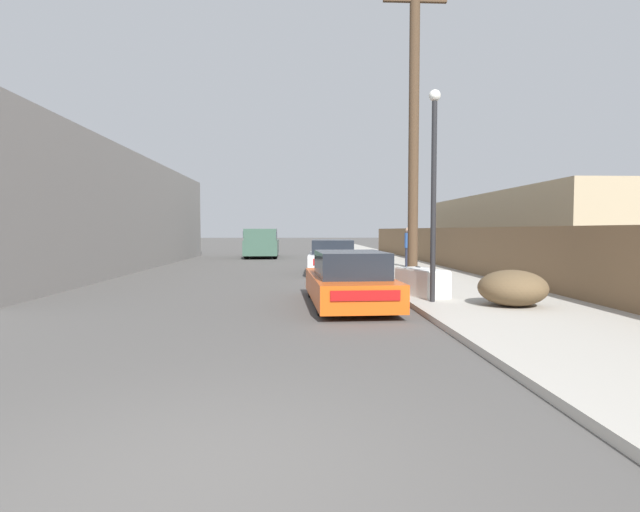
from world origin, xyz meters
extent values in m
plane|color=#4F4C49|center=(0.00, 0.00, 0.00)|extent=(220.00, 220.00, 0.00)
cube|color=#ADA89E|center=(5.30, 23.50, 0.06)|extent=(4.20, 63.00, 0.12)
cube|color=silver|center=(3.76, 8.92, 0.44)|extent=(1.10, 1.73, 0.63)
cube|color=white|center=(3.76, 8.92, 0.77)|extent=(1.06, 1.66, 0.03)
cube|color=#333335|center=(3.79, 9.45, 0.80)|extent=(0.09, 0.20, 0.02)
cube|color=gray|center=(3.69, 9.17, 0.79)|extent=(0.66, 0.26, 0.01)
cube|color=gray|center=(3.83, 8.69, 0.79)|extent=(0.66, 0.26, 0.01)
cube|color=#E05114|center=(1.83, 8.17, 0.42)|extent=(1.90, 4.61, 0.57)
cube|color=black|center=(1.85, 7.76, 0.99)|extent=(1.56, 2.24, 0.57)
cube|color=#B21414|center=(1.93, 5.89, 0.52)|extent=(1.33, 0.09, 0.20)
cylinder|color=black|center=(1.04, 9.55, 0.31)|extent=(0.23, 0.62, 0.61)
cylinder|color=black|center=(2.51, 9.61, 0.31)|extent=(0.23, 0.62, 0.61)
cylinder|color=black|center=(1.16, 6.73, 0.31)|extent=(0.23, 0.62, 0.61)
cylinder|color=black|center=(2.63, 6.80, 0.31)|extent=(0.23, 0.62, 0.61)
cube|color=silver|center=(2.06, 16.65, 0.48)|extent=(2.08, 4.36, 0.68)
cube|color=black|center=(2.05, 16.48, 1.09)|extent=(1.72, 2.47, 0.54)
cube|color=#B21414|center=(1.94, 14.50, 0.60)|extent=(1.45, 0.11, 0.24)
cylinder|color=black|center=(1.33, 18.01, 0.30)|extent=(0.23, 0.62, 0.61)
cylinder|color=black|center=(2.94, 17.92, 0.30)|extent=(0.23, 0.62, 0.61)
cylinder|color=black|center=(1.18, 15.37, 0.30)|extent=(0.23, 0.62, 0.61)
cylinder|color=black|center=(2.79, 15.28, 0.30)|extent=(0.23, 0.62, 0.61)
cube|color=#385647|center=(-1.61, 28.87, 0.66)|extent=(2.16, 5.61, 0.90)
cube|color=#385647|center=(-1.58, 27.34, 1.47)|extent=(1.98, 2.55, 0.72)
cube|color=black|center=(-1.58, 27.34, 1.48)|extent=(2.02, 2.50, 0.40)
cylinder|color=black|center=(-0.72, 27.16, 0.41)|extent=(0.28, 0.83, 0.82)
cylinder|color=black|center=(-2.44, 27.13, 0.41)|extent=(0.28, 0.83, 0.82)
cylinder|color=black|center=(-0.78, 30.62, 0.41)|extent=(0.28, 0.83, 0.82)
cylinder|color=black|center=(-2.51, 30.58, 0.41)|extent=(0.28, 0.83, 0.82)
cylinder|color=#4C3826|center=(3.97, 10.84, 4.61)|extent=(0.29, 0.29, 8.98)
cube|color=#4C3826|center=(3.97, 10.84, 8.20)|extent=(1.80, 0.12, 0.12)
cylinder|color=#232326|center=(3.73, 7.80, 2.37)|extent=(0.12, 0.12, 4.50)
sphere|color=white|center=(3.73, 7.80, 4.75)|extent=(0.26, 0.26, 0.26)
ellipsoid|color=brown|center=(5.27, 7.08, 0.51)|extent=(1.45, 1.42, 0.78)
cube|color=brown|center=(7.25, 17.40, 0.99)|extent=(0.08, 38.36, 1.73)
cube|color=gray|center=(-9.49, 19.51, 2.48)|extent=(7.00, 23.49, 4.97)
cube|color=tan|center=(12.58, 20.56, 1.75)|extent=(6.00, 16.32, 3.50)
cylinder|color=#282D42|center=(5.57, 18.50, 0.54)|extent=(0.28, 0.28, 0.84)
cylinder|color=#2D5193|center=(5.57, 18.50, 1.29)|extent=(0.34, 0.34, 0.67)
sphere|color=tan|center=(5.57, 18.50, 1.75)|extent=(0.25, 0.25, 0.25)
camera|label=1|loc=(0.65, -3.37, 1.75)|focal=28.00mm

